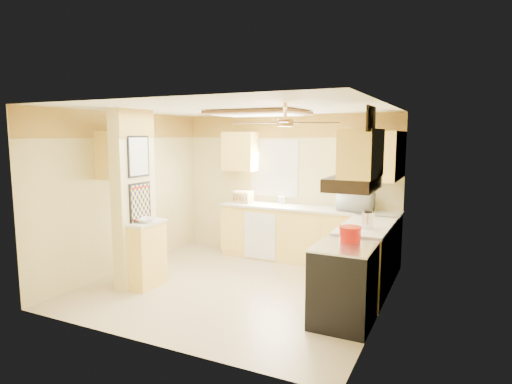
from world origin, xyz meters
The scene contains 34 objects.
floor centered at (0.00, 0.00, 0.00)m, with size 4.00×4.00×0.00m, color tan.
ceiling centered at (0.00, 0.00, 2.50)m, with size 4.00×4.00×0.00m, color white.
wall_back centered at (0.00, 1.90, 1.25)m, with size 4.00×4.00×0.00m, color #DDCC87.
wall_front centered at (0.00, -1.90, 1.25)m, with size 4.00×4.00×0.00m, color #DDCC87.
wall_left centered at (-2.00, 0.00, 1.25)m, with size 3.80×3.80×0.00m, color #DDCC87.
wall_right centered at (2.00, 0.00, 1.25)m, with size 3.80×3.80×0.00m, color #DDCC87.
wallpaper_border centered at (0.00, 1.88, 2.30)m, with size 4.00×0.02×0.40m, color yellow.
partition_column centered at (-1.35, -0.55, 1.25)m, with size 0.20×0.70×2.50m, color #DDCC87.
partition_ledge centered at (-1.13, -0.55, 0.45)m, with size 0.25×0.55×0.90m, color #FFD968.
ledge_top centered at (-1.13, -0.55, 0.92)m, with size 0.28×0.58×0.04m, color silver.
lower_cabinets_back centered at (0.50, 1.60, 0.45)m, with size 3.00×0.60×0.90m, color #FFD968.
lower_cabinets_right centered at (1.70, 0.60, 0.45)m, with size 0.60×1.40×0.90m, color #FFD968.
countertop_back centered at (0.50, 1.59, 0.92)m, with size 3.04×0.64×0.04m, color silver.
countertop_right centered at (1.69, 0.60, 0.92)m, with size 0.64×1.44×0.04m, color silver.
dishwasher_panel centered at (-0.25, 1.29, 0.43)m, with size 0.58×0.02×0.80m, color white.
window centered at (-0.25, 1.89, 1.55)m, with size 0.92×0.02×1.02m.
upper_cab_back_left centered at (-0.85, 1.72, 1.85)m, with size 0.60×0.35×0.70m, color #FFD968.
upper_cab_back_right centered at (1.55, 1.72, 1.85)m, with size 0.90×0.35×0.70m, color #FFD968.
upper_cab_right centered at (1.82, 1.25, 1.85)m, with size 0.35×1.00×0.70m, color #FFD968.
upper_cab_left_wall centered at (-1.82, -0.25, 1.85)m, with size 0.35×0.75×0.70m, color #FFD968.
upper_cab_over_stove centered at (1.82, -0.55, 1.95)m, with size 0.35×0.76×0.52m, color #FFD968.
stove centered at (1.67, -0.55, 0.46)m, with size 0.68×0.77×0.92m.
range_hood centered at (1.74, -0.55, 1.62)m, with size 0.50×0.76×0.14m, color black.
poster_menu centered at (-1.24, -0.55, 1.85)m, with size 0.02×0.42×0.57m.
poster_nashville centered at (-1.24, -0.55, 1.20)m, with size 0.02×0.42×0.57m.
ceiling_light_panel centered at (0.10, 0.50, 2.46)m, with size 1.35×0.95×0.06m.
ceiling_fan centered at (1.00, -0.70, 2.29)m, with size 1.15×1.15×0.26m.
vent_grate centered at (1.98, -0.90, 2.30)m, with size 0.02×0.40×0.25m, color black.
microwave centered at (1.31, 1.59, 1.09)m, with size 0.53×0.36×0.29m, color white.
bowl centered at (-1.13, -0.59, 0.97)m, with size 0.25×0.25×0.06m, color white.
dutch_oven centered at (1.68, -0.33, 1.00)m, with size 0.26×0.26×0.18m.
kettle centered at (1.75, 0.34, 1.05)m, with size 0.16×0.16×0.24m.
dish_rack centered at (-0.73, 1.58, 1.01)m, with size 0.35×0.26×0.20m.
utensil_crock centered at (-0.03, 1.73, 1.01)m, with size 0.10×0.10×0.20m.
Camera 1 is at (2.80, -5.18, 2.14)m, focal length 30.00 mm.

